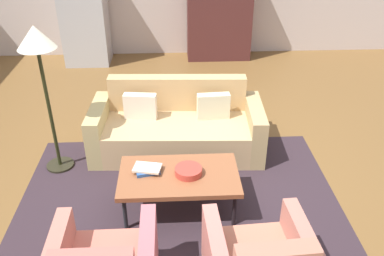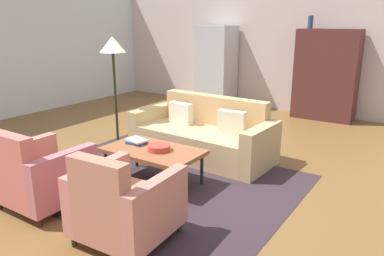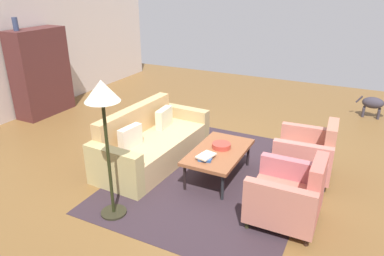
{
  "view_description": "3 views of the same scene",
  "coord_description": "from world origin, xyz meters",
  "views": [
    {
      "loc": [
        -0.23,
        -3.89,
        2.9
      ],
      "look_at": [
        -0.04,
        -0.06,
        0.66
      ],
      "focal_mm": 38.45,
      "sensor_mm": 36.0,
      "label": 1
    },
    {
      "loc": [
        2.58,
        -3.89,
        1.92
      ],
      "look_at": [
        -0.04,
        0.04,
        0.58
      ],
      "focal_mm": 34.86,
      "sensor_mm": 36.0,
      "label": 2
    },
    {
      "loc": [
        -4.51,
        -2.3,
        2.72
      ],
      "look_at": [
        -0.24,
        -0.17,
        0.73
      ],
      "focal_mm": 33.48,
      "sensor_mm": 36.0,
      "label": 3
    }
  ],
  "objects": [
    {
      "name": "ground_plane",
      "position": [
        0.0,
        0.0,
        0.0
      ],
      "size": [
        11.55,
        11.55,
        0.0
      ],
      "primitive_type": "plane",
      "color": "brown"
    },
    {
      "name": "area_rug",
      "position": [
        -0.19,
        -0.53,
        0.0
      ],
      "size": [
        3.4,
        2.6,
        0.01
      ],
      "primitive_type": "cube",
      "color": "#31242B",
      "rests_on": "ground"
    },
    {
      "name": "couch",
      "position": [
        -0.19,
        0.61,
        0.29
      ],
      "size": [
        2.14,
        1.0,
        0.86
      ],
      "rotation": [
        0.0,
        0.0,
        3.1
      ],
      "color": "tan",
      "rests_on": "ground"
    },
    {
      "name": "coffee_table",
      "position": [
        -0.19,
        -0.58,
        0.4
      ],
      "size": [
        1.2,
        0.7,
        0.44
      ],
      "color": "black",
      "rests_on": "ground"
    },
    {
      "name": "armchair_left",
      "position": [
        -0.79,
        -1.75,
        0.34
      ],
      "size": [
        0.81,
        0.81,
        0.88
      ],
      "rotation": [
        0.0,
        0.0,
        0.01
      ],
      "color": "#2C2B17",
      "rests_on": "ground"
    },
    {
      "name": "armchair_right",
      "position": [
        0.41,
        -1.75,
        0.34
      ],
      "size": [
        0.85,
        0.85,
        0.88
      ],
      "rotation": [
        0.0,
        0.0,
        0.06
      ],
      "color": "black",
      "rests_on": "ground"
    },
    {
      "name": "fruit_bowl",
      "position": [
        -0.1,
        -0.58,
        0.47
      ],
      "size": [
        0.27,
        0.27,
        0.07
      ],
      "primitive_type": "cylinder",
      "color": "#B53B2F",
      "rests_on": "coffee_table"
    },
    {
      "name": "book_stack",
      "position": [
        -0.51,
        -0.52,
        0.46
      ],
      "size": [
        0.3,
        0.23,
        0.06
      ],
      "color": "#285090",
      "rests_on": "coffee_table"
    },
    {
      "name": "cabinet",
      "position": [
        0.67,
        3.84,
        0.9
      ],
      "size": [
        1.2,
        0.51,
        1.8
      ],
      "color": "#4D2523",
      "rests_on": "ground"
    },
    {
      "name": "vase_tall",
      "position": [
        0.27,
        3.84,
        1.93
      ],
      "size": [
        0.1,
        0.1,
        0.25
      ],
      "primitive_type": "cylinder",
      "color": "#313B5B",
      "rests_on": "cabinet"
    },
    {
      "name": "floor_lamp",
      "position": [
        -1.61,
        0.24,
        1.44
      ],
      "size": [
        0.4,
        0.4,
        1.72
      ],
      "color": "#292719",
      "rests_on": "ground"
    },
    {
      "name": "dog",
      "position": [
        3.55,
        -2.56,
        0.31
      ],
      "size": [
        0.25,
        0.71,
        0.48
      ],
      "rotation": [
        0.0,
        0.0,
        4.69
      ],
      "color": "#36323C",
      "rests_on": "ground"
    }
  ]
}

